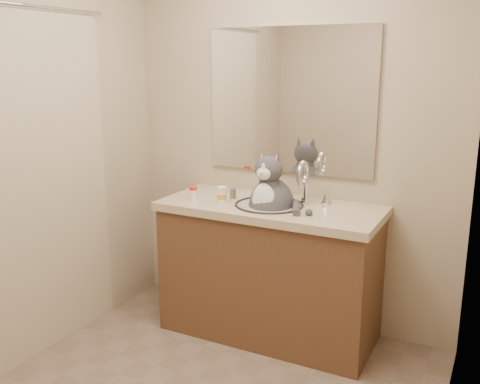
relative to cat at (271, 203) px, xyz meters
name	(u,v)px	position (x,y,z in m)	size (l,w,h in m)	color
room	(181,178)	(-0.01, -0.94, 0.33)	(2.22, 2.52, 2.42)	#7F6758
vanity	(270,267)	(-0.01, 0.03, -0.42)	(1.34, 0.59, 1.12)	brown
mirror	(289,101)	(-0.01, 0.30, 0.58)	(1.10, 0.02, 0.90)	white
shower_curtain	(30,186)	(-1.06, -0.84, 0.16)	(0.02, 1.30, 1.93)	#C0AC91
cat	(271,203)	(0.00, 0.00, 0.00)	(0.39, 0.33, 0.54)	#424247
pill_bottle_redcap	(194,193)	(-0.49, -0.09, 0.03)	(0.06, 0.06, 0.08)	white
pill_bottle_orange	(222,195)	(-0.29, -0.07, 0.03)	(0.08, 0.08, 0.10)	white
grey_canister	(233,194)	(-0.28, 0.05, 0.02)	(0.05, 0.05, 0.06)	slate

